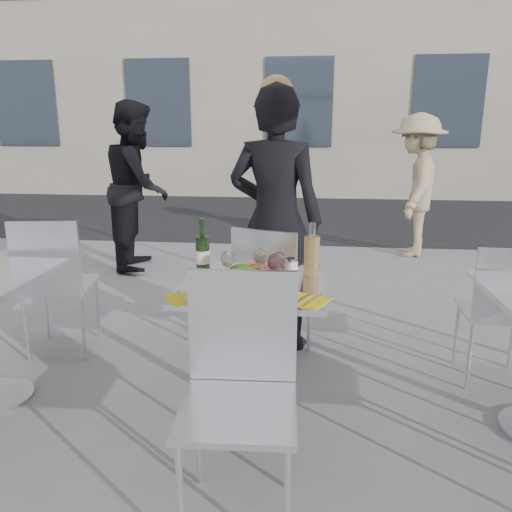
# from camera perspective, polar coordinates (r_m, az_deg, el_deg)

# --- Properties ---
(ground) EXTENTS (80.00, 80.00, 0.00)m
(ground) POSITION_cam_1_polar(r_m,az_deg,el_deg) (2.83, -0.34, -17.68)
(ground) COLOR slate
(street_asphalt) EXTENTS (24.00, 5.00, 0.00)m
(street_asphalt) POSITION_cam_1_polar(r_m,az_deg,el_deg) (9.01, 4.35, 4.89)
(street_asphalt) COLOR black
(street_asphalt) RESTS_ON ground
(main_table) EXTENTS (0.72, 0.72, 0.75)m
(main_table) POSITION_cam_1_polar(r_m,az_deg,el_deg) (2.59, -0.36, -7.52)
(main_table) COLOR #B7BABF
(main_table) RESTS_ON ground
(chair_far) EXTENTS (0.52, 0.53, 0.92)m
(chair_far) POSITION_cam_1_polar(r_m,az_deg,el_deg) (3.14, 1.63, -3.37)
(chair_far) COLOR silver
(chair_far) RESTS_ON ground
(chair_near) EXTENTS (0.46, 0.47, 0.97)m
(chair_near) POSITION_cam_1_polar(r_m,az_deg,el_deg) (2.00, -1.81, -13.51)
(chair_near) COLOR silver
(chair_near) RESTS_ON ground
(side_chair_lfar) EXTENTS (0.49, 0.51, 0.95)m
(side_chair_lfar) POSITION_cam_1_polar(r_m,az_deg,el_deg) (3.53, -22.09, -2.15)
(side_chair_lfar) COLOR silver
(side_chair_lfar) RESTS_ON ground
(side_chair_rfar) EXTENTS (0.42, 0.43, 0.87)m
(side_chair_rfar) POSITION_cam_1_polar(r_m,az_deg,el_deg) (3.23, 26.36, -4.98)
(side_chair_rfar) COLOR silver
(side_chair_rfar) RESTS_ON ground
(woman_diner) EXTENTS (0.72, 0.54, 1.78)m
(woman_diner) POSITION_cam_1_polar(r_m,az_deg,el_deg) (3.40, 2.20, 4.03)
(woman_diner) COLOR black
(woman_diner) RESTS_ON ground
(pedestrian_a) EXTENTS (0.80, 0.96, 1.78)m
(pedestrian_a) POSITION_cam_1_polar(r_m,az_deg,el_deg) (5.56, -13.34, 7.77)
(pedestrian_a) COLOR black
(pedestrian_a) RESTS_ON ground
(pedestrian_b) EXTENTS (0.85, 1.19, 1.67)m
(pedestrian_b) POSITION_cam_1_polar(r_m,az_deg,el_deg) (6.22, 17.75, 7.63)
(pedestrian_b) COLOR tan
(pedestrian_b) RESTS_ON ground
(pizza_near) EXTENTS (0.34, 0.34, 0.02)m
(pizza_near) POSITION_cam_1_polar(r_m,az_deg,el_deg) (2.37, 0.44, -3.88)
(pizza_near) COLOR tan
(pizza_near) RESTS_ON main_table
(pizza_far) EXTENTS (0.35, 0.35, 0.03)m
(pizza_far) POSITION_cam_1_polar(r_m,az_deg,el_deg) (2.70, 1.46, -1.45)
(pizza_far) COLOR white
(pizza_far) RESTS_ON main_table
(salad_plate) EXTENTS (0.22, 0.22, 0.09)m
(salad_plate) POSITION_cam_1_polar(r_m,az_deg,el_deg) (2.53, -1.58, -2.10)
(salad_plate) COLOR white
(salad_plate) RESTS_ON main_table
(wine_bottle) EXTENTS (0.07, 0.08, 0.29)m
(wine_bottle) POSITION_cam_1_polar(r_m,az_deg,el_deg) (2.67, -6.12, 0.43)
(wine_bottle) COLOR #284E1D
(wine_bottle) RESTS_ON main_table
(carafe) EXTENTS (0.08, 0.08, 0.29)m
(carafe) POSITION_cam_1_polar(r_m,az_deg,el_deg) (2.58, 6.39, 0.05)
(carafe) COLOR tan
(carafe) RESTS_ON main_table
(sugar_shaker) EXTENTS (0.06, 0.06, 0.11)m
(sugar_shaker) POSITION_cam_1_polar(r_m,az_deg,el_deg) (2.58, 4.08, -1.41)
(sugar_shaker) COLOR white
(sugar_shaker) RESTS_ON main_table
(wineglass_white_a) EXTENTS (0.07, 0.07, 0.16)m
(wineglass_white_a) POSITION_cam_1_polar(r_m,az_deg,el_deg) (2.52, -3.29, -0.45)
(wineglass_white_a) COLOR white
(wineglass_white_a) RESTS_ON main_table
(wineglass_white_b) EXTENTS (0.07, 0.07, 0.16)m
(wineglass_white_b) POSITION_cam_1_polar(r_m,az_deg,el_deg) (2.56, 0.43, -0.17)
(wineglass_white_b) COLOR white
(wineglass_white_b) RESTS_ON main_table
(wineglass_red_a) EXTENTS (0.07, 0.07, 0.16)m
(wineglass_red_a) POSITION_cam_1_polar(r_m,az_deg,el_deg) (2.46, 2.08, -0.81)
(wineglass_red_a) COLOR white
(wineglass_red_a) RESTS_ON main_table
(wineglass_red_b) EXTENTS (0.07, 0.07, 0.16)m
(wineglass_red_b) POSITION_cam_1_polar(r_m,az_deg,el_deg) (2.49, 2.64, -0.62)
(wineglass_red_b) COLOR white
(wineglass_red_b) RESTS_ON main_table
(napkin_left) EXTENTS (0.25, 0.25, 0.01)m
(napkin_left) POSITION_cam_1_polar(r_m,az_deg,el_deg) (2.31, -7.84, -4.77)
(napkin_left) COLOR yellow
(napkin_left) RESTS_ON main_table
(napkin_right) EXTENTS (0.24, 0.24, 0.01)m
(napkin_right) POSITION_cam_1_polar(r_m,az_deg,el_deg) (2.26, 5.74, -5.09)
(napkin_right) COLOR yellow
(napkin_right) RESTS_ON main_table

